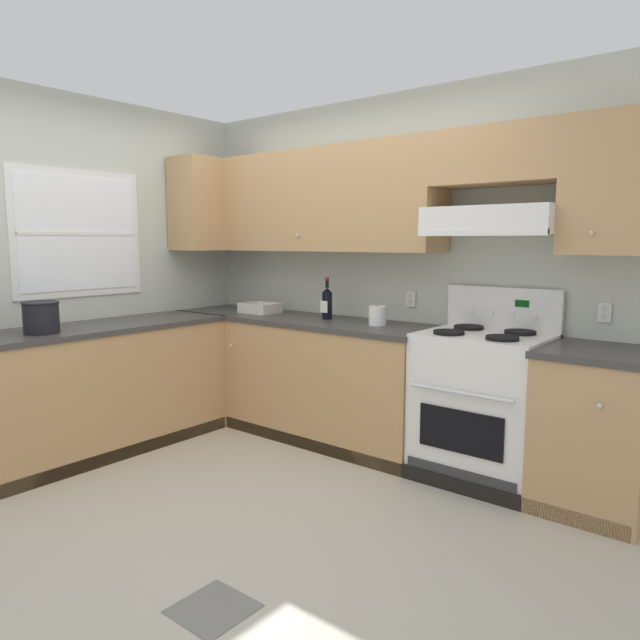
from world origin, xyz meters
TOP-DOWN VIEW (x-y plane):
  - ground_plane at (0.00, 0.00)m, footprint 7.04×7.04m
  - floor_accent_tile at (0.82, -0.72)m, footprint 0.30×0.30m
  - wall_back at (0.40, 1.53)m, footprint 4.68×0.57m
  - wall_left at (-1.59, 0.23)m, footprint 0.47×4.00m
  - counter_back_run at (0.04, 1.24)m, footprint 3.60×0.65m
  - counter_left_run at (-1.24, -0.00)m, footprint 0.63×1.91m
  - stove at (1.09, 1.25)m, footprint 0.76×0.62m
  - wine_bottle at (-0.19, 1.30)m, footprint 0.08×0.08m
  - bowl at (-0.86, 1.27)m, footprint 0.30×0.23m
  - bucket at (-1.17, -0.40)m, footprint 0.23×0.23m
  - paper_towel_roll at (0.30, 1.26)m, footprint 0.12×0.12m

SIDE VIEW (x-z plane):
  - ground_plane at x=0.00m, z-range 0.00..0.00m
  - floor_accent_tile at x=0.82m, z-range 0.00..0.01m
  - counter_back_run at x=0.04m, z-range 0.00..0.91m
  - counter_left_run at x=-1.24m, z-range 0.00..0.91m
  - stove at x=1.09m, z-range -0.12..1.08m
  - bowl at x=-0.86m, z-range 0.90..0.98m
  - paper_towel_roll at x=0.30m, z-range 0.91..1.05m
  - bucket at x=-1.17m, z-range 0.92..1.12m
  - wine_bottle at x=-0.19m, z-range 0.88..1.19m
  - wall_left at x=-1.59m, z-range 0.07..2.62m
  - wall_back at x=0.40m, z-range 0.20..2.75m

